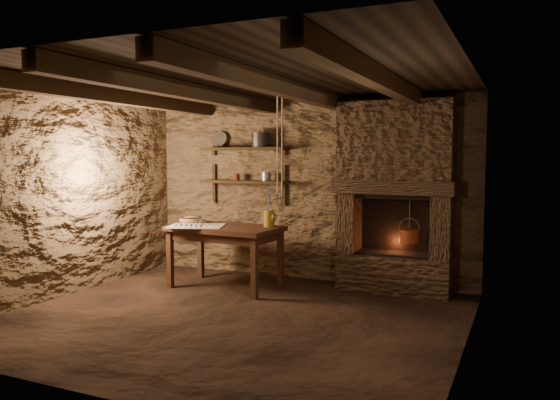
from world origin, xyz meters
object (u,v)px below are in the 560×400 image
at_px(iron_stockpot, 260,141).
at_px(red_pot, 409,235).
at_px(wooden_bowl, 191,220).
at_px(work_table, 225,255).
at_px(stoneware_jug, 269,211).

xyz_separation_m(iron_stockpot, red_pot, (2.04, -0.12, -1.15)).
bearing_deg(wooden_bowl, red_pot, 10.60).
distance_m(work_table, stoneware_jug, 0.79).
bearing_deg(work_table, iron_stockpot, 84.06).
bearing_deg(red_pot, stoneware_jug, -164.03).
distance_m(wooden_bowl, iron_stockpot, 1.41).
xyz_separation_m(wooden_bowl, iron_stockpot, (0.70, 0.63, 1.04)).
distance_m(wooden_bowl, red_pot, 2.79).
bearing_deg(stoneware_jug, iron_stockpot, 112.90).
height_order(wooden_bowl, red_pot, red_pot).
bearing_deg(wooden_bowl, iron_stockpot, 41.98).
relative_size(work_table, red_pot, 2.61).
bearing_deg(wooden_bowl, work_table, -10.96).
bearing_deg(work_table, red_pot, 19.61).
bearing_deg(red_pot, iron_stockpot, 176.63).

